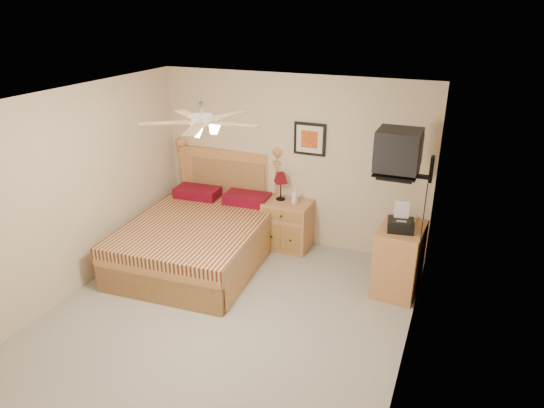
{
  "coord_description": "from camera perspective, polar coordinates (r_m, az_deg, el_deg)",
  "views": [
    {
      "loc": [
        2.28,
        -4.05,
        3.37
      ],
      "look_at": [
        0.25,
        0.9,
        1.15
      ],
      "focal_mm": 32.0,
      "sensor_mm": 36.0,
      "label": 1
    }
  ],
  "objects": [
    {
      "name": "nightstand",
      "position": [
        7.12,
        1.87,
        -2.45
      ],
      "size": [
        0.67,
        0.51,
        0.72
      ],
      "primitive_type": "cube",
      "rotation": [
        0.0,
        0.0,
        -0.01
      ],
      "color": "#B78151",
      "rests_on": "ground"
    },
    {
      "name": "wall_back",
      "position": [
        7.03,
        2.33,
        4.98
      ],
      "size": [
        4.0,
        0.04,
        2.5
      ],
      "primitive_type": "cube",
      "color": "beige",
      "rests_on": "ground"
    },
    {
      "name": "framed_picture",
      "position": [
        6.82,
        4.47,
        7.63
      ],
      "size": [
        0.46,
        0.04,
        0.46
      ],
      "primitive_type": "cube",
      "color": "black",
      "rests_on": "wall_back"
    },
    {
      "name": "bed",
      "position": [
        6.64,
        -8.86,
        -1.13
      ],
      "size": [
        1.86,
        2.36,
        1.46
      ],
      "primitive_type": null,
      "rotation": [
        0.0,
        0.0,
        0.06
      ],
      "color": "#A06031",
      "rests_on": "ground"
    },
    {
      "name": "wall_right",
      "position": [
        4.58,
        16.29,
        -6.01
      ],
      "size": [
        0.04,
        4.5,
        2.5
      ],
      "primitive_type": "cube",
      "color": "beige",
      "rests_on": "ground"
    },
    {
      "name": "ceiling_fan",
      "position": [
        4.59,
        -8.23,
        9.61
      ],
      "size": [
        1.14,
        1.14,
        0.28
      ],
      "primitive_type": null,
      "color": "white",
      "rests_on": "ceiling"
    },
    {
      "name": "wall_front",
      "position": [
        3.6,
        -24.36,
        -15.9
      ],
      "size": [
        4.0,
        0.04,
        2.5
      ],
      "primitive_type": "cube",
      "color": "beige",
      "rests_on": "ground"
    },
    {
      "name": "wall_left",
      "position": [
        6.27,
        -22.74,
        0.95
      ],
      "size": [
        0.04,
        4.5,
        2.5
      ],
      "primitive_type": "cube",
      "color": "beige",
      "rests_on": "ground"
    },
    {
      "name": "fax_machine",
      "position": [
        5.92,
        14.99,
        -1.56
      ],
      "size": [
        0.35,
        0.37,
        0.32
      ],
      "primitive_type": null,
      "rotation": [
        0.0,
        0.0,
        0.17
      ],
      "color": "black",
      "rests_on": "dresser"
    },
    {
      "name": "ceiling",
      "position": [
        4.73,
        -7.09,
        11.79
      ],
      "size": [
        4.0,
        4.5,
        0.04
      ],
      "primitive_type": "cube",
      "color": "white",
      "rests_on": "ground"
    },
    {
      "name": "magazine_lower",
      "position": [
        6.3,
        14.77,
        -1.5
      ],
      "size": [
        0.27,
        0.32,
        0.03
      ],
      "primitive_type": "imported",
      "rotation": [
        0.0,
        0.0,
        -0.2
      ],
      "color": "beige",
      "rests_on": "dresser"
    },
    {
      "name": "table_lamp",
      "position": [
        7.0,
        1.03,
        2.12
      ],
      "size": [
        0.24,
        0.24,
        0.42
      ],
      "primitive_type": null,
      "rotation": [
        0.0,
        0.0,
        -0.08
      ],
      "color": "#5E0912",
      "rests_on": "nightstand"
    },
    {
      "name": "floor",
      "position": [
        5.74,
        -5.88,
        -13.52
      ],
      "size": [
        4.5,
        4.5,
        0.0
      ],
      "primitive_type": "plane",
      "color": "gray",
      "rests_on": "ground"
    },
    {
      "name": "dresser",
      "position": [
        6.25,
        14.7,
        -6.27
      ],
      "size": [
        0.56,
        0.77,
        0.87
      ],
      "primitive_type": "cube",
      "rotation": [
        0.0,
        0.0,
        -0.07
      ],
      "color": "#A57044",
      "rests_on": "ground"
    },
    {
      "name": "lotion_bottle",
      "position": [
        6.88,
        2.68,
        0.89
      ],
      "size": [
        0.1,
        0.11,
        0.23
      ],
      "primitive_type": "imported",
      "rotation": [
        0.0,
        0.0,
        0.2
      ],
      "color": "silver",
      "rests_on": "nightstand"
    },
    {
      "name": "wall_tv",
      "position": [
        5.64,
        16.11,
        5.59
      ],
      "size": [
        0.56,
        0.46,
        0.58
      ],
      "primitive_type": null,
      "color": "black",
      "rests_on": "wall_right"
    },
    {
      "name": "magazine_upper",
      "position": [
        6.31,
        15.01,
        -1.28
      ],
      "size": [
        0.26,
        0.29,
        0.02
      ],
      "primitive_type": "imported",
      "rotation": [
        0.0,
        0.0,
        0.48
      ],
      "color": "tan",
      "rests_on": "magazine_lower"
    }
  ]
}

